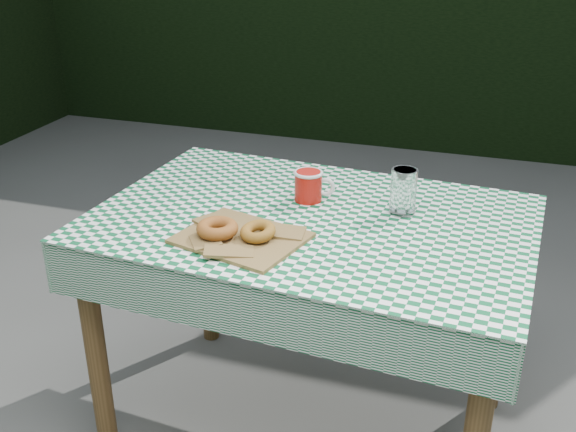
{
  "coord_description": "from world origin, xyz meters",
  "views": [
    {
      "loc": [
        0.51,
        -1.67,
        1.54
      ],
      "look_at": [
        0.0,
        -0.11,
        0.79
      ],
      "focal_mm": 41.84,
      "sensor_mm": 36.0,
      "label": 1
    }
  ],
  "objects_px": {
    "coffee_mug": "(308,186)",
    "drinking_glass": "(403,192)",
    "table": "(310,331)",
    "paper_bag": "(241,237)"
  },
  "relations": [
    {
      "from": "coffee_mug",
      "to": "drinking_glass",
      "type": "xyz_separation_m",
      "value": [
        0.28,
        -0.01,
        0.02
      ]
    },
    {
      "from": "paper_bag",
      "to": "drinking_glass",
      "type": "bearing_deg",
      "value": 38.87
    },
    {
      "from": "table",
      "to": "coffee_mug",
      "type": "distance_m",
      "value": 0.44
    },
    {
      "from": "table",
      "to": "coffee_mug",
      "type": "relative_size",
      "value": 7.36
    },
    {
      "from": "table",
      "to": "drinking_glass",
      "type": "height_order",
      "value": "drinking_glass"
    },
    {
      "from": "paper_bag",
      "to": "coffee_mug",
      "type": "height_order",
      "value": "coffee_mug"
    },
    {
      "from": "coffee_mug",
      "to": "drinking_glass",
      "type": "height_order",
      "value": "drinking_glass"
    },
    {
      "from": "drinking_glass",
      "to": "coffee_mug",
      "type": "bearing_deg",
      "value": 178.82
    },
    {
      "from": "paper_bag",
      "to": "coffee_mug",
      "type": "bearing_deg",
      "value": 73.22
    },
    {
      "from": "coffee_mug",
      "to": "paper_bag",
      "type": "bearing_deg",
      "value": -117.59
    }
  ]
}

